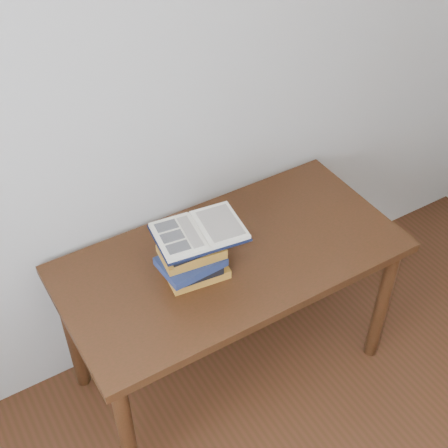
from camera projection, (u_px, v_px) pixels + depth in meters
desk at (231, 273)px, 2.48m from camera, size 1.34×0.67×0.72m
book_stack at (193, 257)px, 2.27m from camera, size 0.27×0.20×0.19m
open_book at (199, 232)px, 2.22m from camera, size 0.34×0.26×0.03m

